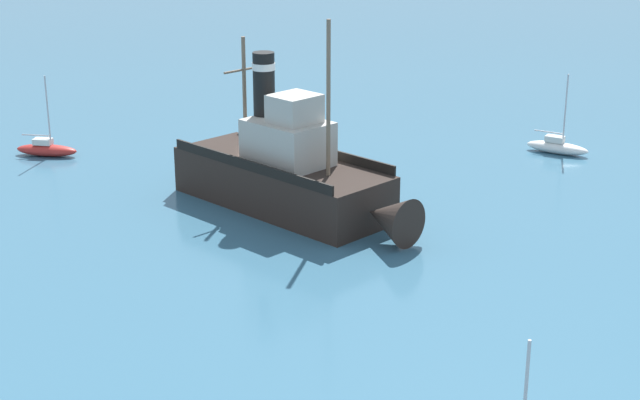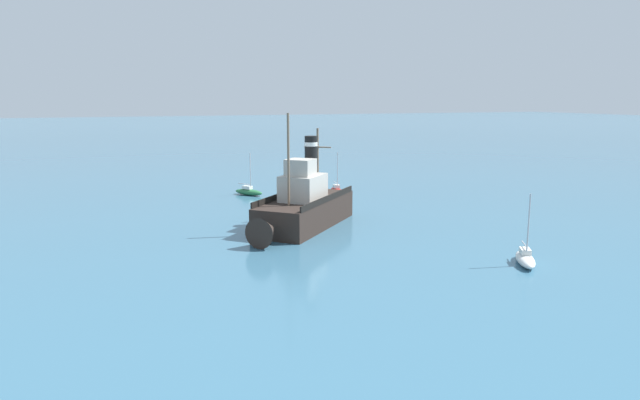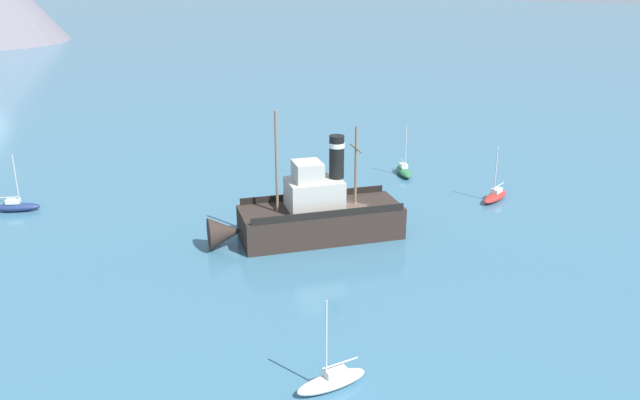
% 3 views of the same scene
% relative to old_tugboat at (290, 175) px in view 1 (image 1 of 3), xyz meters
% --- Properties ---
extents(ground_plane, '(600.00, 600.00, 0.00)m').
position_rel_old_tugboat_xyz_m(ground_plane, '(1.42, -2.09, -1.83)').
color(ground_plane, '#38667F').
extents(old_tugboat, '(12.55, 12.59, 9.90)m').
position_rel_old_tugboat_xyz_m(old_tugboat, '(0.00, 0.00, 0.00)').
color(old_tugboat, '#2D231E').
rests_on(old_tugboat, ground).
extents(sailboat_white, '(3.82, 2.92, 4.90)m').
position_rel_old_tugboat_xyz_m(sailboat_white, '(-16.02, -10.02, -1.40)').
color(sailboat_white, white).
rests_on(sailboat_white, ground).
extents(sailboat_red, '(3.94, 1.79, 4.90)m').
position_rel_old_tugboat_xyz_m(sailboat_red, '(14.83, -9.83, -1.40)').
color(sailboat_red, '#B22823').
rests_on(sailboat_red, ground).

